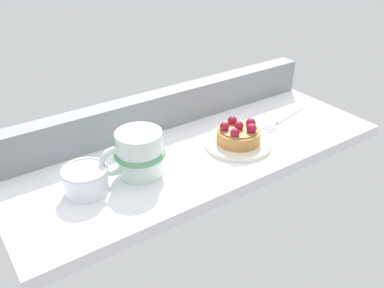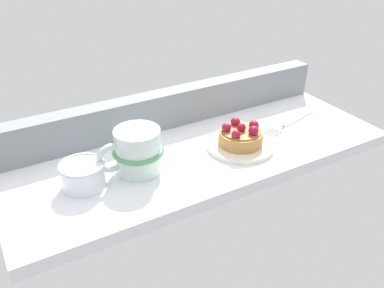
{
  "view_description": "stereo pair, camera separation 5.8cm",
  "coord_description": "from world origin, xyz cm",
  "px_view_note": "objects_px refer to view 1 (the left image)",
  "views": [
    {
      "loc": [
        -42.98,
        -60.03,
        43.86
      ],
      "look_at": [
        -3.14,
        -2.36,
        3.27
      ],
      "focal_mm": 38.62,
      "sensor_mm": 36.0,
      "label": 1
    },
    {
      "loc": [
        -38.08,
        -63.12,
        43.86
      ],
      "look_at": [
        -3.14,
        -2.36,
        3.27
      ],
      "focal_mm": 38.62,
      "sensor_mm": 36.0,
      "label": 2
    }
  ],
  "objects_px": {
    "coffee_mug": "(138,153)",
    "dessert_fork": "(283,119)",
    "sugar_bowl": "(86,179)",
    "dessert_plate": "(238,143)",
    "raspberry_tart": "(239,134)"
  },
  "relations": [
    {
      "from": "coffee_mug",
      "to": "dessert_fork",
      "type": "distance_m",
      "value": 0.39
    },
    {
      "from": "raspberry_tart",
      "to": "sugar_bowl",
      "type": "relative_size",
      "value": 1.12
    },
    {
      "from": "dessert_plate",
      "to": "dessert_fork",
      "type": "bearing_deg",
      "value": 10.6
    },
    {
      "from": "raspberry_tart",
      "to": "dessert_fork",
      "type": "bearing_deg",
      "value": 10.65
    },
    {
      "from": "sugar_bowl",
      "to": "coffee_mug",
      "type": "bearing_deg",
      "value": -1.07
    },
    {
      "from": "coffee_mug",
      "to": "sugar_bowl",
      "type": "height_order",
      "value": "coffee_mug"
    },
    {
      "from": "dessert_plate",
      "to": "dessert_fork",
      "type": "distance_m",
      "value": 0.17
    },
    {
      "from": "dessert_fork",
      "to": "sugar_bowl",
      "type": "distance_m",
      "value": 0.49
    },
    {
      "from": "dessert_plate",
      "to": "coffee_mug",
      "type": "distance_m",
      "value": 0.22
    },
    {
      "from": "coffee_mug",
      "to": "sugar_bowl",
      "type": "xyz_separation_m",
      "value": [
        -0.1,
        0.0,
        -0.02
      ]
    },
    {
      "from": "dessert_plate",
      "to": "sugar_bowl",
      "type": "height_order",
      "value": "sugar_bowl"
    },
    {
      "from": "dessert_plate",
      "to": "coffee_mug",
      "type": "bearing_deg",
      "value": 173.16
    },
    {
      "from": "dessert_plate",
      "to": "coffee_mug",
      "type": "height_order",
      "value": "coffee_mug"
    },
    {
      "from": "raspberry_tart",
      "to": "sugar_bowl",
      "type": "distance_m",
      "value": 0.32
    },
    {
      "from": "dessert_fork",
      "to": "raspberry_tart",
      "type": "bearing_deg",
      "value": -169.35
    }
  ]
}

